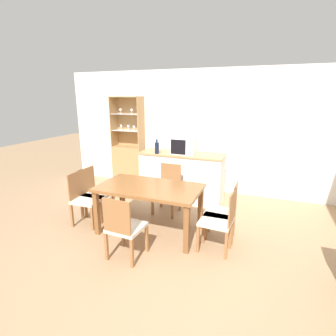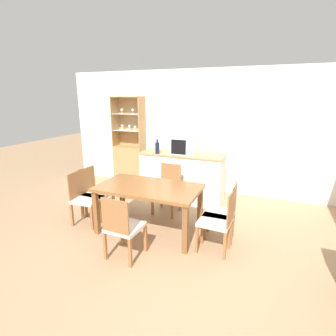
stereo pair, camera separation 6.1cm
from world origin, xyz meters
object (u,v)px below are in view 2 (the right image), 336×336
at_px(dining_table, 149,192).
at_px(wine_bottle, 157,148).
at_px(dining_chair_side_right_far, 222,213).
at_px(dining_chair_side_right_near, 218,221).
at_px(dining_chair_head_far, 168,189).
at_px(dining_chair_head_near, 123,227).
at_px(dining_chair_side_left_far, 95,193).
at_px(microwave, 185,146).
at_px(display_cabinet, 130,158).
at_px(dining_chair_side_left_near, 85,198).

bearing_deg(dining_table, wine_bottle, 108.10).
relative_size(dining_chair_side_right_far, dining_chair_side_right_near, 1.00).
height_order(dining_chair_head_far, wine_bottle, wine_bottle).
xyz_separation_m(dining_chair_head_near, wine_bottle, (-0.39, 1.95, 0.63)).
relative_size(dining_chair_head_far, dining_chair_side_left_far, 1.00).
height_order(microwave, wine_bottle, microwave).
xyz_separation_m(display_cabinet, dining_chair_head_near, (1.43, -2.70, -0.18)).
xyz_separation_m(dining_chair_side_right_near, microwave, (-0.98, 1.54, 0.67)).
height_order(dining_chair_side_left_far, dining_chair_side_right_near, same).
relative_size(dining_chair_side_left_far, microwave, 1.88).
xyz_separation_m(microwave, wine_bottle, (-0.49, -0.20, -0.04)).
distance_m(display_cabinet, dining_chair_side_left_near, 2.12).
bearing_deg(dining_chair_side_left_near, display_cabinet, -173.44).
height_order(dining_chair_side_right_near, microwave, microwave).
height_order(dining_chair_side_left_far, wine_bottle, wine_bottle).
bearing_deg(dining_chair_side_right_far, dining_chair_side_left_near, 96.58).
bearing_deg(dining_chair_head_far, dining_table, 91.49).
bearing_deg(dining_chair_side_right_far, wine_bottle, 53.37).
xyz_separation_m(dining_chair_side_right_far, dining_chair_head_far, (-1.07, 0.62, 0.00)).
bearing_deg(dining_chair_head_far, dining_chair_side_left_near, 40.77).
xyz_separation_m(dining_chair_head_far, microwave, (0.09, 0.67, 0.67)).
distance_m(dining_table, dining_chair_side_right_near, 1.10).
height_order(dining_chair_head_near, dining_chair_side_right_near, same).
relative_size(display_cabinet, microwave, 4.42).
height_order(dining_chair_side_right_near, wine_bottle, wine_bottle).
distance_m(dining_table, dining_chair_side_left_near, 1.10).
bearing_deg(wine_bottle, dining_chair_head_far, -49.43).
bearing_deg(wine_bottle, dining_table, -71.90).
bearing_deg(dining_chair_head_far, dining_chair_side_right_near, 142.33).
height_order(dining_table, dining_chair_side_right_far, dining_chair_side_right_far).
bearing_deg(dining_chair_side_right_far, dining_chair_side_left_far, 89.70).
height_order(dining_table, microwave, microwave).
height_order(dining_chair_side_right_far, microwave, microwave).
xyz_separation_m(display_cabinet, dining_table, (1.43, -1.95, 0.03)).
height_order(dining_chair_side_right_far, dining_chair_head_far, same).
relative_size(dining_table, dining_chair_head_near, 1.77).
distance_m(dining_chair_head_near, dining_chair_side_left_far, 1.38).
bearing_deg(dining_chair_side_left_far, dining_chair_side_right_near, 84.74).
bearing_deg(microwave, dining_chair_side_right_far, -52.54).
xyz_separation_m(dining_chair_side_left_near, dining_chair_head_near, (1.07, -0.62, 0.00)).
height_order(dining_chair_side_left_near, dining_chair_head_far, same).
bearing_deg(dining_chair_side_left_near, dining_table, 93.68).
height_order(display_cabinet, dining_chair_head_far, display_cabinet).
relative_size(dining_chair_side_left_near, dining_chair_head_far, 1.00).
distance_m(dining_chair_side_right_near, wine_bottle, 2.09).
distance_m(display_cabinet, dining_chair_side_right_near, 3.26).
distance_m(dining_chair_side_right_far, dining_chair_head_far, 1.24).
distance_m(dining_chair_side_right_near, microwave, 1.95).
xyz_separation_m(dining_chair_side_left_far, wine_bottle, (0.68, 1.08, 0.63)).
distance_m(dining_table, dining_chair_head_near, 0.77).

